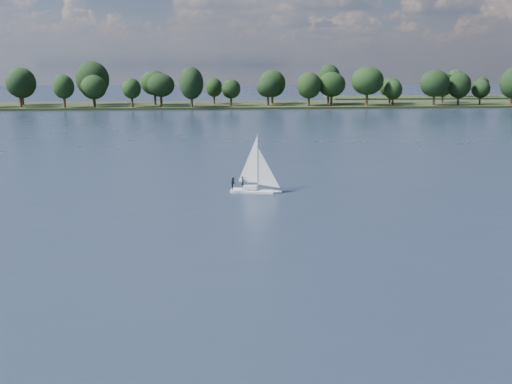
# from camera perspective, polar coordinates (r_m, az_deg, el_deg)

# --- Properties ---
(ground) EXTENTS (700.00, 700.00, 0.00)m
(ground) POSITION_cam_1_polar(r_m,az_deg,el_deg) (121.30, -0.71, 4.95)
(ground) COLOR #233342
(ground) RESTS_ON ground
(far_shore) EXTENTS (660.00, 40.00, 1.50)m
(far_shore) POSITION_cam_1_polar(r_m,az_deg,el_deg) (232.65, -2.57, 8.62)
(far_shore) COLOR black
(far_shore) RESTS_ON ground
(sailboat) EXTENTS (6.25, 2.94, 7.93)m
(sailboat) POSITION_cam_1_polar(r_m,az_deg,el_deg) (73.38, -0.33, 1.65)
(sailboat) COLOR white
(sailboat) RESTS_ON ground
(treeline) EXTENTS (562.01, 73.95, 18.42)m
(treeline) POSITION_cam_1_polar(r_m,az_deg,el_deg) (227.74, -4.73, 10.54)
(treeline) COLOR black
(treeline) RESTS_ON ground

